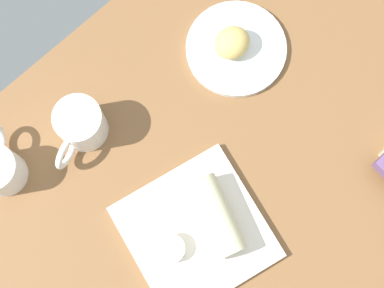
# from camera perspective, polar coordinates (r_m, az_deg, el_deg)

# --- Properties ---
(dining_table) EXTENTS (1.10, 0.90, 0.04)m
(dining_table) POSITION_cam_1_polar(r_m,az_deg,el_deg) (1.17, 7.17, -0.97)
(dining_table) COLOR brown
(dining_table) RESTS_ON ground
(round_plate) EXTENTS (0.20, 0.20, 0.01)m
(round_plate) POSITION_cam_1_polar(r_m,az_deg,el_deg) (1.20, 4.30, 9.22)
(round_plate) COLOR white
(round_plate) RESTS_ON dining_table
(scone_pastry) EXTENTS (0.08, 0.07, 0.05)m
(scone_pastry) POSITION_cam_1_polar(r_m,az_deg,el_deg) (1.17, 3.92, 9.79)
(scone_pastry) COLOR tan
(scone_pastry) RESTS_ON round_plate
(square_plate) EXTENTS (0.29, 0.29, 0.02)m
(square_plate) POSITION_cam_1_polar(r_m,az_deg,el_deg) (1.12, 0.35, -8.54)
(square_plate) COLOR silver
(square_plate) RESTS_ON dining_table
(sauce_cup) EXTENTS (0.05, 0.05, 0.02)m
(sauce_cup) POSITION_cam_1_polar(r_m,az_deg,el_deg) (1.10, -2.06, -10.14)
(sauce_cup) COLOR silver
(sauce_cup) RESTS_ON square_plate
(breakfast_wrap) EXTENTS (0.11, 0.16, 0.06)m
(breakfast_wrap) POSITION_cam_1_polar(r_m,az_deg,el_deg) (1.08, 2.30, -7.05)
(breakfast_wrap) COLOR beige
(breakfast_wrap) RESTS_ON square_plate
(second_mug) EXTENTS (0.14, 0.09, 0.09)m
(second_mug) POSITION_cam_1_polar(r_m,az_deg,el_deg) (1.13, -10.81, 1.79)
(second_mug) COLOR white
(second_mug) RESTS_ON dining_table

